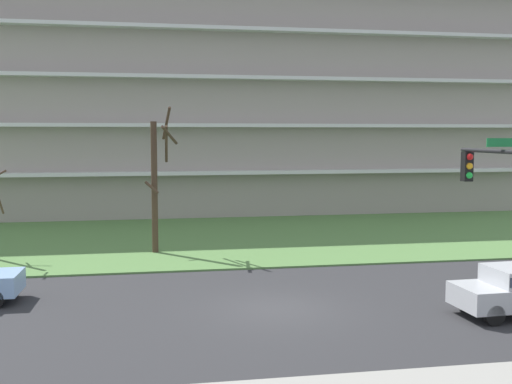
# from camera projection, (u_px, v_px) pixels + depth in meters

# --- Properties ---
(ground) EXTENTS (160.00, 160.00, 0.00)m
(ground) POSITION_uv_depth(u_px,v_px,m) (276.00, 309.00, 20.27)
(ground) COLOR #2D2D30
(grass_lawn_strip) EXTENTS (80.00, 16.00, 0.08)m
(grass_lawn_strip) POSITION_uv_depth(u_px,v_px,m) (225.00, 238.00, 33.99)
(grass_lawn_strip) COLOR #547F42
(grass_lawn_strip) RESTS_ON ground
(apartment_building) EXTENTS (47.14, 11.75, 19.04)m
(apartment_building) POSITION_uv_depth(u_px,v_px,m) (202.00, 84.00, 46.24)
(apartment_building) COLOR #9E938C
(apartment_building) RESTS_ON ground
(tree_left) EXTENTS (1.65, 1.96, 7.05)m
(tree_left) POSITION_uv_depth(u_px,v_px,m) (156.00, 180.00, 29.32)
(tree_left) COLOR #423023
(tree_left) RESTS_ON ground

